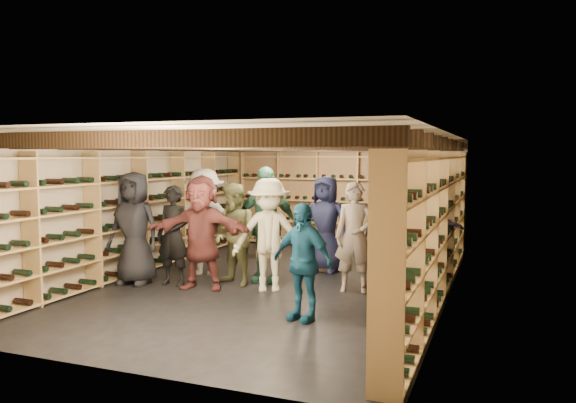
# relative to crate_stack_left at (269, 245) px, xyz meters

# --- Properties ---
(ground) EXTENTS (8.00, 8.00, 0.00)m
(ground) POSITION_rel_crate_stack_left_xyz_m (0.99, -2.15, -0.26)
(ground) COLOR black
(ground) RESTS_ON ground
(walls) EXTENTS (5.52, 8.02, 2.40)m
(walls) POSITION_rel_crate_stack_left_xyz_m (0.99, -2.15, 0.95)
(walls) COLOR #B6A78E
(walls) RESTS_ON ground
(ceiling) EXTENTS (5.50, 8.00, 0.01)m
(ceiling) POSITION_rel_crate_stack_left_xyz_m (0.99, -2.15, 2.15)
(ceiling) COLOR beige
(ceiling) RESTS_ON walls
(ceiling_joists) EXTENTS (5.40, 7.12, 0.18)m
(ceiling_joists) POSITION_rel_crate_stack_left_xyz_m (0.99, -2.15, 2.01)
(ceiling_joists) COLOR black
(ceiling_joists) RESTS_ON ground
(wine_rack_left) EXTENTS (0.32, 7.50, 2.15)m
(wine_rack_left) POSITION_rel_crate_stack_left_xyz_m (-1.58, -2.15, 0.82)
(wine_rack_left) COLOR tan
(wine_rack_left) RESTS_ON ground
(wine_rack_right) EXTENTS (0.32, 7.50, 2.15)m
(wine_rack_right) POSITION_rel_crate_stack_left_xyz_m (3.56, -2.15, 0.82)
(wine_rack_right) COLOR tan
(wine_rack_right) RESTS_ON ground
(wine_rack_back) EXTENTS (4.70, 0.30, 2.15)m
(wine_rack_back) POSITION_rel_crate_stack_left_xyz_m (0.99, 1.68, 0.82)
(wine_rack_back) COLOR tan
(wine_rack_back) RESTS_ON ground
(crate_stack_left) EXTENTS (0.57, 0.46, 0.51)m
(crate_stack_left) POSITION_rel_crate_stack_left_xyz_m (0.00, 0.00, 0.00)
(crate_stack_left) COLOR #A27D55
(crate_stack_left) RESTS_ON ground
(crate_stack_right) EXTENTS (0.54, 0.40, 0.34)m
(crate_stack_right) POSITION_rel_crate_stack_left_xyz_m (1.37, -0.85, -0.09)
(crate_stack_right) COLOR #A27D55
(crate_stack_right) RESTS_ON ground
(crate_loose) EXTENTS (0.53, 0.39, 0.17)m
(crate_loose) POSITION_rel_crate_stack_left_xyz_m (2.77, -0.85, -0.17)
(crate_loose) COLOR #A27D55
(crate_loose) RESTS_ON ground
(person_0) EXTENTS (0.93, 0.63, 1.83)m
(person_0) POSITION_rel_crate_stack_left_xyz_m (-1.11, -2.99, 0.66)
(person_0) COLOR black
(person_0) RESTS_ON ground
(person_1) EXTENTS (0.60, 0.41, 1.61)m
(person_1) POSITION_rel_crate_stack_left_xyz_m (-0.47, -2.84, 0.55)
(person_1) COLOR black
(person_1) RESTS_ON ground
(person_2) EXTENTS (0.98, 0.89, 1.65)m
(person_2) POSITION_rel_crate_stack_left_xyz_m (0.46, -2.50, 0.57)
(person_2) COLOR #60643A
(person_2) RESTS_ON ground
(person_3) EXTENTS (1.29, 1.05, 1.74)m
(person_3) POSITION_rel_crate_stack_left_xyz_m (1.11, -2.65, 0.61)
(person_3) COLOR beige
(person_3) RESTS_ON ground
(person_4) EXTENTS (0.95, 0.59, 1.50)m
(person_4) POSITION_rel_crate_stack_left_xyz_m (2.10, -3.90, 0.50)
(person_4) COLOR navy
(person_4) RESTS_ON ground
(person_5) EXTENTS (1.72, 0.77, 1.79)m
(person_5) POSITION_rel_crate_stack_left_xyz_m (0.08, -2.90, 0.64)
(person_5) COLOR brown
(person_5) RESTS_ON ground
(person_6) EXTENTS (0.89, 0.62, 1.72)m
(person_6) POSITION_rel_crate_stack_left_xyz_m (1.50, -0.96, 0.61)
(person_6) COLOR #1B1F42
(person_6) RESTS_ON ground
(person_7) EXTENTS (0.68, 0.51, 1.69)m
(person_7) POSITION_rel_crate_stack_left_xyz_m (2.36, -2.22, 0.59)
(person_7) COLOR gray
(person_7) RESTS_ON ground
(person_8) EXTENTS (1.08, 0.94, 1.89)m
(person_8) POSITION_rel_crate_stack_left_xyz_m (2.88, -2.03, 0.69)
(person_8) COLOR #452518
(person_8) RESTS_ON ground
(person_9) EXTENTS (1.36, 1.04, 1.85)m
(person_9) POSITION_rel_crate_stack_left_xyz_m (-0.39, -1.97, 0.67)
(person_9) COLOR #A6A298
(person_9) RESTS_ON ground
(person_10) EXTENTS (1.13, 0.50, 1.91)m
(person_10) POSITION_rel_crate_stack_left_xyz_m (0.81, -2.08, 0.70)
(person_10) COLOR #244F3F
(person_10) RESTS_ON ground
(person_11) EXTENTS (1.64, 1.00, 1.69)m
(person_11) POSITION_rel_crate_stack_left_xyz_m (3.08, -1.04, 0.59)
(person_11) COLOR #8C679B
(person_11) RESTS_ON ground
(person_12) EXTENTS (0.97, 0.67, 1.90)m
(person_12) POSITION_rel_crate_stack_left_xyz_m (2.77, -1.49, 0.69)
(person_12) COLOR #343338
(person_12) RESTS_ON ground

